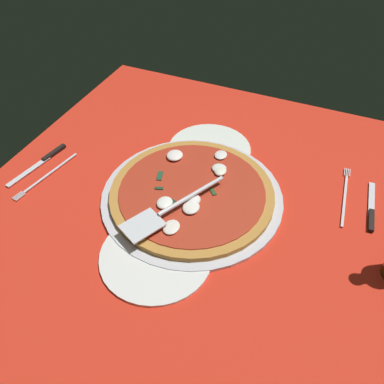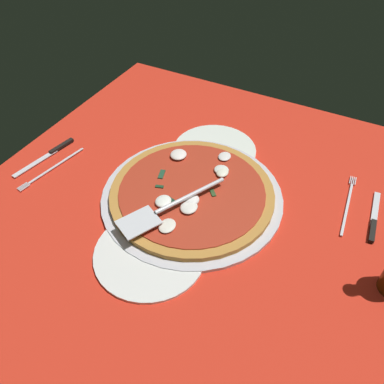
{
  "view_description": "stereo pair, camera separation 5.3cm",
  "coord_description": "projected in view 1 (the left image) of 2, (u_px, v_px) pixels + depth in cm",
  "views": [
    {
      "loc": [
        -60.81,
        -22.91,
        69.6
      ],
      "look_at": [
        1.86,
        4.1,
        2.33
      ],
      "focal_mm": 36.76,
      "sensor_mm": 36.0,
      "label": 1
    },
    {
      "loc": [
        -58.55,
        -27.66,
        69.6
      ],
      "look_at": [
        1.86,
        4.1,
        2.33
      ],
      "focal_mm": 36.76,
      "sensor_mm": 36.0,
      "label": 2
    }
  ],
  "objects": [
    {
      "name": "checker_pattern",
      "position": [
        204.0,
        208.0,
        0.95
      ],
      "size": [
        111.18,
        111.18,
        0.1
      ],
      "color": "white",
      "rests_on": "ground_plane"
    },
    {
      "name": "pizza",
      "position": [
        192.0,
        192.0,
        0.96
      ],
      "size": [
        40.19,
        40.19,
        2.97
      ],
      "color": "#BA7E36",
      "rests_on": "pizza_pan"
    },
    {
      "name": "pizza_pan",
      "position": [
        192.0,
        197.0,
        0.97
      ],
      "size": [
        44.52,
        44.52,
        1.23
      ],
      "primitive_type": "cylinder",
      "color": "silver",
      "rests_on": "ground_plane"
    },
    {
      "name": "pizza_server",
      "position": [
        170.0,
        209.0,
        0.89
      ],
      "size": [
        26.4,
        15.97,
        1.0
      ],
      "rotation": [
        0.0,
        0.0,
        2.67
      ],
      "color": "silver",
      "rests_on": "pizza"
    },
    {
      "name": "dinner_plate_left",
      "position": [
        156.0,
        256.0,
        0.84
      ],
      "size": [
        24.32,
        24.32,
        1.0
      ],
      "primitive_type": "cylinder",
      "color": "silver",
      "rests_on": "ground_plane"
    },
    {
      "name": "place_setting_far",
      "position": [
        45.0,
        169.0,
        1.05
      ],
      "size": [
        23.59,
        15.1,
        1.4
      ],
      "rotation": [
        0.0,
        0.0,
        2.97
      ],
      "color": "white",
      "rests_on": "ground_plane"
    },
    {
      "name": "place_setting_near",
      "position": [
        358.0,
        204.0,
        0.95
      ],
      "size": [
        21.35,
        15.06,
        1.4
      ],
      "rotation": [
        0.0,
        0.0,
        0.07
      ],
      "color": "white",
      "rests_on": "ground_plane"
    },
    {
      "name": "dinner_plate_right",
      "position": [
        209.0,
        149.0,
        1.11
      ],
      "size": [
        23.09,
        23.09,
        1.0
      ],
      "primitive_type": "cylinder",
      "color": "white",
      "rests_on": "ground_plane"
    },
    {
      "name": "ground_plane",
      "position": [
        204.0,
        210.0,
        0.95
      ],
      "size": [
        111.18,
        111.18,
        0.8
      ],
      "primitive_type": "cube",
      "color": "red"
    }
  ]
}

